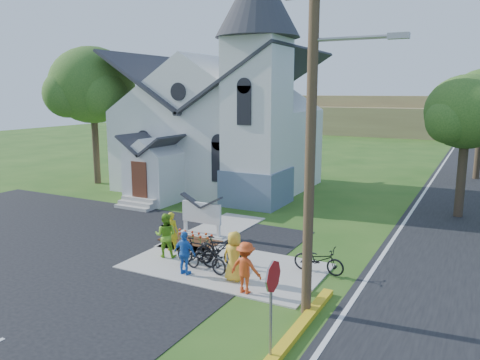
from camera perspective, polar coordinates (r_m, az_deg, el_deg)
The scene contains 21 objects.
ground at distance 17.50m, azimuth -7.01°, elevation -10.13°, with size 120.00×120.00×0.00m, color #265117.
parking_lot at distance 20.92m, azimuth -26.42°, elevation -7.66°, with size 20.00×16.00×0.02m, color black.
sidewalk at distance 17.13m, azimuth -1.85°, elevation -10.43°, with size 7.00×4.00×0.05m, color #ABA89B.
church at distance 29.86m, azimuth -2.16°, elevation 8.88°, with size 12.35×12.00×13.00m.
church_sign at distance 20.35m, azimuth -4.71°, elevation -4.05°, with size 2.20×0.40×1.70m.
flower_bed at distance 19.91m, azimuth -6.07°, elevation -7.39°, with size 2.60×1.10×0.07m, color #3C1D10.
utility_pole at distance 12.57m, azimuth 8.93°, elevation 6.93°, with size 3.45×0.28×10.00m.
stop_sign at distance 10.93m, azimuth 3.97°, elevation -13.18°, with size 0.11×0.76×2.48m.
tree_lot_corner at distance 33.10m, azimuth -17.56°, elevation 10.93°, with size 5.60×5.60×9.15m.
tree_road_near at distance 25.40m, azimuth 25.95°, elevation 7.40°, with size 4.00×4.00×7.05m.
distant_hills at distance 70.07m, azimuth 22.99°, elevation 6.59°, with size 61.00×10.00×5.60m.
cyclist_0 at distance 18.57m, azimuth -8.35°, elevation -6.22°, with size 0.57×0.37×1.56m, color gold.
bike_0 at distance 16.47m, azimuth -4.23°, elevation -9.50°, with size 0.63×1.80×0.94m, color black.
cyclist_1 at distance 17.92m, azimuth -9.05°, elevation -6.66°, with size 0.82×0.64×1.69m, color #6CB121.
bike_1 at distance 17.01m, azimuth -5.26°, elevation -8.72°, with size 0.48×1.69×1.02m, color black.
cyclist_2 at distance 16.18m, azimuth -6.74°, elevation -8.83°, with size 0.89×0.37×1.52m, color blue.
bike_2 at distance 17.41m, azimuth -2.37°, elevation -8.35°, with size 0.62×1.78×0.94m, color black.
cyclist_3 at distance 14.67m, azimuth 0.69°, elevation -10.63°, with size 1.05×0.61×1.63m, color #DB4518.
bike_3 at distance 16.95m, azimuth -2.65°, elevation -8.65°, with size 0.51×1.79×1.07m, color black.
cyclist_4 at distance 15.56m, azimuth -0.72°, elevation -9.26°, with size 0.82×0.53×1.67m, color gold.
bike_4 at distance 16.53m, azimuth 9.58°, elevation -9.54°, with size 0.63×1.80×0.95m, color black.
Camera 1 is at (9.44, -13.36, 6.21)m, focal length 35.00 mm.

